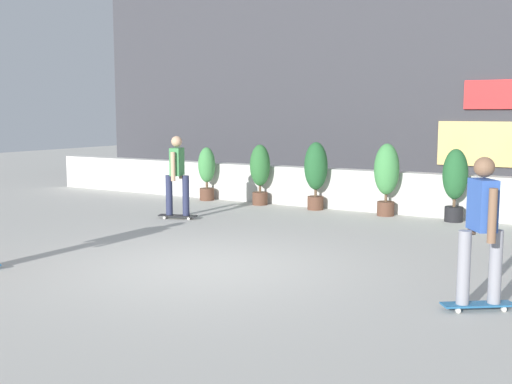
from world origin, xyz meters
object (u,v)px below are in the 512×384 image
potted_plant_0 (207,171)px  skater_mid_plaza (177,173)px  potted_plant_1 (260,170)px  skater_far_left (482,226)px  potted_plant_3 (387,174)px  potted_plant_4 (455,180)px  potted_plant_2 (316,170)px

potted_plant_0 → skater_mid_plaza: skater_mid_plaza is taller
potted_plant_1 → skater_far_left: skater_far_left is taller
skater_mid_plaza → skater_far_left: size_ratio=1.00×
potted_plant_1 → skater_mid_plaza: (-0.47, -2.55, 0.12)m
potted_plant_1 → potted_plant_3: bearing=-0.0°
potted_plant_1 → skater_mid_plaza: bearing=-100.5°
potted_plant_4 → skater_mid_plaza: (-4.96, -2.55, 0.10)m
potted_plant_4 → skater_mid_plaza: size_ratio=0.86×
potted_plant_2 → potted_plant_3: bearing=0.0°
potted_plant_1 → skater_far_left: (6.04, -5.61, 0.12)m
skater_mid_plaza → potted_plant_1: bearing=79.5°
potted_plant_3 → skater_far_left: size_ratio=0.90×
potted_plant_1 → potted_plant_4: potted_plant_4 is taller
potted_plant_0 → potted_plant_1: potted_plant_1 is taller
potted_plant_1 → potted_plant_4: 4.48m
potted_plant_2 → potted_plant_3: size_ratio=0.99×
potted_plant_0 → skater_far_left: skater_far_left is taller
potted_plant_0 → potted_plant_4: (6.01, -0.00, 0.11)m
potted_plant_0 → potted_plant_4: size_ratio=0.90×
potted_plant_2 → potted_plant_3: (1.63, 0.00, 0.01)m
potted_plant_2 → skater_mid_plaza: skater_mid_plaza is taller
potted_plant_0 → potted_plant_2: potted_plant_2 is taller
potted_plant_0 → skater_far_left: (7.57, -5.61, 0.21)m
skater_mid_plaza → potted_plant_4: bearing=27.2°
potted_plant_2 → skater_far_left: (4.60, -5.61, 0.06)m
potted_plant_1 → potted_plant_0: bearing=180.0°
potted_plant_1 → potted_plant_2: size_ratio=0.94×
potted_plant_4 → potted_plant_3: bearing=-180.0°
potted_plant_2 → potted_plant_4: bearing=0.0°
potted_plant_3 → skater_mid_plaza: bearing=-144.3°
potted_plant_2 → skater_far_left: size_ratio=0.89×
potted_plant_0 → skater_mid_plaza: bearing=-67.5°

